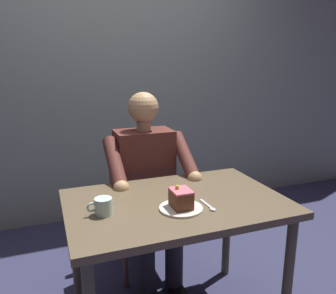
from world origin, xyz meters
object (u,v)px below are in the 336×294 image
at_px(chair, 141,195).
at_px(seated_person, 148,186).
at_px(cake_slice, 181,198).
at_px(dessert_spoon, 209,207).
at_px(dining_table, 176,217).
at_px(coffee_cup, 103,206).

bearing_deg(chair, seated_person, 90.00).
relative_size(cake_slice, dessert_spoon, 0.78).
bearing_deg(dining_table, chair, -90.00).
relative_size(chair, dessert_spoon, 6.31).
bearing_deg(cake_slice, dessert_spoon, 167.48).
height_order(dining_table, coffee_cup, coffee_cup).
height_order(dining_table, dessert_spoon, dessert_spoon).
bearing_deg(seated_person, chair, -90.00).
xyz_separation_m(seated_person, dessert_spoon, (-0.11, 0.61, 0.09)).
height_order(seated_person, dessert_spoon, seated_person).
distance_m(dining_table, dessert_spoon, 0.20).
height_order(cake_slice, dessert_spoon, cake_slice).
bearing_deg(coffee_cup, chair, -118.45).
bearing_deg(chair, cake_slice, 88.52).
bearing_deg(dessert_spoon, coffee_cup, -11.82).
bearing_deg(seated_person, dessert_spoon, 100.73).
xyz_separation_m(chair, cake_slice, (0.02, 0.75, 0.28)).
bearing_deg(seated_person, coffee_cup, 53.87).
height_order(chair, cake_slice, chair).
distance_m(cake_slice, coffee_cup, 0.36).
bearing_deg(dining_table, cake_slice, 79.73).
relative_size(chair, seated_person, 0.75).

